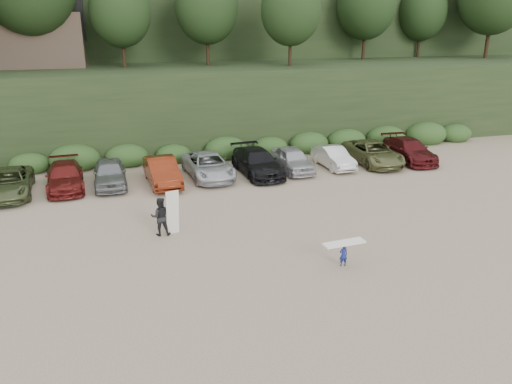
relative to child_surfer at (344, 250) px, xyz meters
name	(u,v)px	position (x,y,z in m)	size (l,w,h in m)	color
ground	(270,240)	(-2.07, 3.19, -0.72)	(120.00, 120.00, 0.00)	tan
hillside_backdrop	(163,2)	(-2.34, 39.11, 10.51)	(90.00, 41.50, 28.00)	black
parked_cars	(203,167)	(-3.29, 13.24, 0.05)	(34.00, 5.90, 1.61)	#B6B6BB
child_surfer	(344,250)	(0.00, 0.00, 0.00)	(1.79, 0.63, 1.05)	navy
adult_surfer	(161,216)	(-6.72, 5.17, 0.21)	(1.36, 0.79, 2.15)	black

